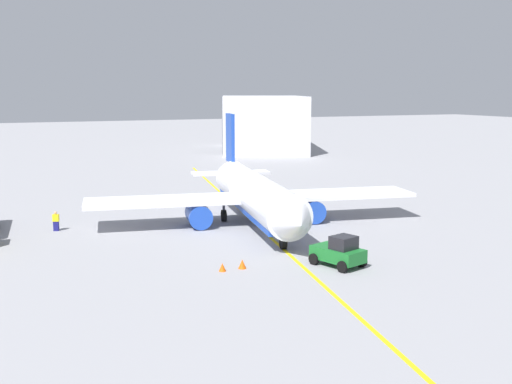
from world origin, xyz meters
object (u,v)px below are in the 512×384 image
Objects in this scene: pushback_tug at (339,252)px; safety_cone_wingtip at (242,264)px; refueling_worker at (56,221)px; safety_cone_nose at (222,267)px; airplane at (255,195)px.

safety_cone_wingtip is (-2.16, -6.35, -0.69)m from pushback_tug.
refueling_worker is at bearing -139.22° from pushback_tug.
safety_cone_wingtip is (-0.05, 1.47, 0.03)m from safety_cone_nose.
refueling_worker is at bearing -148.96° from safety_cone_wingtip.
safety_cone_wingtip is at bearing -27.10° from airplane.
safety_cone_nose is 0.89× the size of safety_cone_wingtip.
airplane is at bearing 152.90° from safety_cone_wingtip.
refueling_worker is 20.06m from safety_cone_wingtip.
refueling_worker is 2.72× the size of safety_cone_wingtip.
refueling_worker is at bearing -152.78° from safety_cone_nose.
refueling_worker is at bearing -103.98° from airplane.
refueling_worker is 19.39m from safety_cone_nose.
safety_cone_wingtip is (17.18, 10.34, -0.51)m from refueling_worker.
pushback_tug is at bearing -1.07° from airplane.
airplane is 48.76× the size of safety_cone_wingtip.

